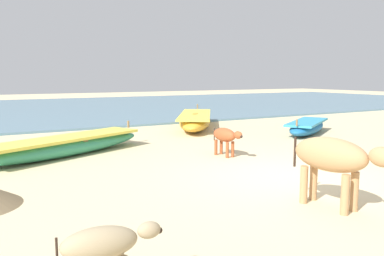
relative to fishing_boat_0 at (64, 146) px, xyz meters
The scene contains 8 objects.
ground 5.49m from the fishing_boat_0, 50.78° to the right, with size 80.00×80.00×0.00m, color beige.
sea_water 14.82m from the fishing_boat_0, 76.47° to the left, with size 60.00×20.00×0.08m, color slate.
fishing_boat_0 is the anchor object (origin of this frame).
fishing_boat_1 6.16m from the fishing_boat_0, 28.70° to the left, with size 3.46×4.58×0.75m.
fishing_boat_3 8.01m from the fishing_boat_0, ahead, with size 3.20×2.47×0.63m.
cow_adult_tan 6.49m from the fishing_boat_0, 65.55° to the right, with size 0.67×1.62×1.06m.
calf_near_dun 6.57m from the fishing_boat_0, 98.33° to the right, with size 0.96×0.35×0.62m.
calf_far_rust 3.96m from the fishing_boat_0, 29.55° to the right, with size 0.37×1.07×0.69m.
Camera 1 is at (-5.37, -5.57, 1.95)m, focal length 36.93 mm.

